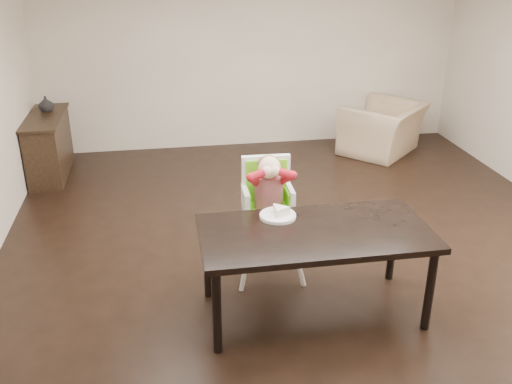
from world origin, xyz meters
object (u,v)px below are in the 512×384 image
(sideboard, at_px, (49,146))
(armchair, at_px, (383,120))
(high_chair, at_px, (268,191))
(dining_table, at_px, (315,239))

(sideboard, bearing_deg, armchair, 1.26)
(high_chair, bearing_deg, sideboard, 131.59)
(dining_table, relative_size, armchair, 1.66)
(dining_table, distance_m, sideboard, 4.35)
(sideboard, bearing_deg, dining_table, -53.73)
(armchair, xyz_separation_m, sideboard, (-4.55, -0.10, -0.08))
(dining_table, height_order, high_chair, high_chair)
(high_chair, distance_m, armchair, 3.67)
(dining_table, xyz_separation_m, sideboard, (-2.57, 3.50, -0.27))
(dining_table, bearing_deg, armchair, 61.12)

